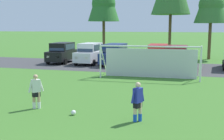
# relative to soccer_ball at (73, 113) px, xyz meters

# --- Properties ---
(ground_plane) EXTENTS (400.00, 400.00, 0.00)m
(ground_plane) POSITION_rel_soccer_ball_xyz_m (1.37, 8.89, -0.11)
(ground_plane) COLOR #3D7028
(parking_lot_strip) EXTENTS (52.00, 8.40, 0.01)m
(parking_lot_strip) POSITION_rel_soccer_ball_xyz_m (1.37, 16.08, -0.11)
(parking_lot_strip) COLOR #3D3D3F
(parking_lot_strip) RESTS_ON ground
(soccer_ball) EXTENTS (0.22, 0.22, 0.22)m
(soccer_ball) POSITION_rel_soccer_ball_xyz_m (0.00, 0.00, 0.00)
(soccer_ball) COLOR white
(soccer_ball) RESTS_ON ground
(soccer_goal) EXTENTS (7.48, 2.20, 2.57)m
(soccer_goal) POSITION_rel_soccer_ball_xyz_m (1.86, 10.22, 1.18)
(soccer_goal) COLOR white
(soccer_goal) RESTS_ON ground
(player_midfield_center) EXTENTS (0.58, 0.58, 1.64)m
(player_midfield_center) POSITION_rel_soccer_ball_xyz_m (-2.09, 0.48, 0.71)
(player_midfield_center) COLOR tan
(player_midfield_center) RESTS_ON ground
(player_defender_far) EXTENTS (0.48, 0.65, 1.64)m
(player_defender_far) POSITION_rel_soccer_ball_xyz_m (2.88, -0.09, 0.71)
(player_defender_far) COLOR beige
(player_defender_far) RESTS_ON ground
(parked_car_slot_far_left) EXTENTS (2.28, 4.67, 2.16)m
(parked_car_slot_far_left) POSITION_rel_soccer_ball_xyz_m (-8.62, 17.00, 1.00)
(parked_car_slot_far_left) COLOR black
(parked_car_slot_far_left) RESTS_ON ground
(parked_car_slot_left) EXTENTS (2.19, 4.63, 2.16)m
(parked_car_slot_left) POSITION_rel_soccer_ball_xyz_m (-5.39, 16.92, 1.00)
(parked_car_slot_left) COLOR silver
(parked_car_slot_left) RESTS_ON ground
(parked_car_slot_center_left) EXTENTS (2.30, 4.68, 2.16)m
(parked_car_slot_center_left) POSITION_rel_soccer_ball_xyz_m (-2.61, 16.61, 1.00)
(parked_car_slot_center_left) COLOR navy
(parked_car_slot_center_left) RESTS_ON ground
(parked_car_slot_center) EXTENTS (2.30, 4.68, 2.16)m
(parked_car_slot_center) POSITION_rel_soccer_ball_xyz_m (1.73, 16.67, 1.00)
(parked_car_slot_center) COLOR red
(parked_car_slot_center) RESTS_ON ground
(parked_car_slot_center_right) EXTENTS (2.22, 4.64, 2.16)m
(parked_car_slot_center_right) POSITION_rel_soccer_ball_xyz_m (3.57, 15.08, 1.00)
(parked_car_slot_center_right) COLOR maroon
(parked_car_slot_center_right) RESTS_ON ground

